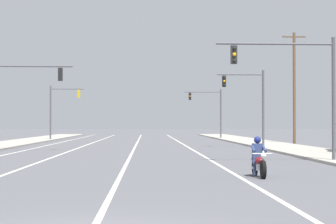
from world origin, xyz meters
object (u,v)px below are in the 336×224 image
motorcycle_with_rider (259,161)px  traffic_signal_near_left (15,91)px  traffic_signal_mid_right (250,97)px  traffic_signal_far_right (210,106)px  traffic_signal_mid_left (60,105)px  traffic_signal_near_right (299,78)px  utility_pole_right_far (294,84)px

motorcycle_with_rider → traffic_signal_near_left: size_ratio=0.35×
traffic_signal_mid_right → traffic_signal_far_right: 28.55m
traffic_signal_mid_left → traffic_signal_far_right: 18.99m
traffic_signal_mid_right → traffic_signal_far_right: (-0.37, 28.55, 0.05)m
traffic_signal_near_left → traffic_signal_mid_left: same height
traffic_signal_near_right → utility_pole_right_far: 28.46m
traffic_signal_near_left → utility_pole_right_far: bearing=33.2°
motorcycle_with_rider → traffic_signal_mid_right: bearing=81.4°
motorcycle_with_rider → traffic_signal_mid_left: traffic_signal_mid_left is taller
traffic_signal_far_right → motorcycle_with_rider: bearing=-93.9°
traffic_signal_near_right → traffic_signal_mid_right: same height
traffic_signal_mid_right → traffic_signal_mid_left: 28.58m
motorcycle_with_rider → traffic_signal_mid_left: (-13.94, 50.07, 3.45)m
motorcycle_with_rider → traffic_signal_near_right: 9.67m
motorcycle_with_rider → utility_pole_right_far: 37.64m
traffic_signal_near_right → traffic_signal_near_left: size_ratio=1.00×
traffic_signal_near_right → utility_pole_right_far: bearing=77.4°
utility_pole_right_far → traffic_signal_mid_right: bearing=-124.2°
traffic_signal_near_left → traffic_signal_mid_right: same height
traffic_signal_near_right → traffic_signal_far_right: 48.30m
traffic_signal_mid_right → utility_pole_right_far: utility_pole_right_far is taller
motorcycle_with_rider → traffic_signal_mid_left: size_ratio=0.35×
traffic_signal_far_right → traffic_signal_near_right: bearing=-90.5°
traffic_signal_far_right → utility_pole_right_far: size_ratio=0.60×
traffic_signal_near_left → utility_pole_right_far: size_ratio=0.60×
motorcycle_with_rider → traffic_signal_mid_right: (4.27, 28.04, 3.44)m
motorcycle_with_rider → traffic_signal_far_right: (3.89, 56.59, 3.50)m
traffic_signal_mid_left → utility_pole_right_far: utility_pole_right_far is taller
traffic_signal_far_right → utility_pole_right_far: 21.42m
motorcycle_with_rider → traffic_signal_mid_left: bearing=105.6°
traffic_signal_mid_left → utility_pole_right_far: 27.53m
traffic_signal_near_left → traffic_signal_mid_left: (-0.85, 28.95, -0.11)m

